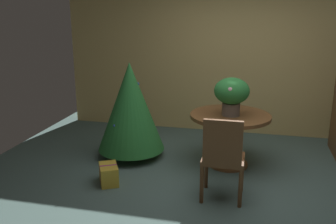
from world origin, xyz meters
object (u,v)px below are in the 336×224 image
Objects in this scene: holiday_tree at (130,107)px; gift_box_gold at (109,174)px; round_dining_table at (230,128)px; flower_vase at (232,93)px; wooden_chair_near at (223,155)px.

gift_box_gold is (0.01, -0.89, -0.62)m from holiday_tree.
flower_vase is at bearing -82.28° from round_dining_table.
gift_box_gold is (-1.37, 0.10, -0.42)m from wooden_chair_near.
flower_vase is 1.05m from wooden_chair_near.
round_dining_table is at bearing 0.02° from holiday_tree.
round_dining_table is at bearing 90.00° from wooden_chair_near.
flower_vase is at bearing -2.17° from holiday_tree.
wooden_chair_near is (-0.01, -0.93, -0.48)m from flower_vase.
holiday_tree is at bearing 144.34° from wooden_chair_near.
flower_vase is 1.41m from holiday_tree.
gift_box_gold is (-1.37, -0.89, -0.41)m from round_dining_table.
holiday_tree is 3.61× the size of gift_box_gold.
holiday_tree is (-1.38, 0.05, -0.28)m from flower_vase.
round_dining_table is at bearing 32.97° from gift_box_gold.
flower_vase is 0.52× the size of wooden_chair_near.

